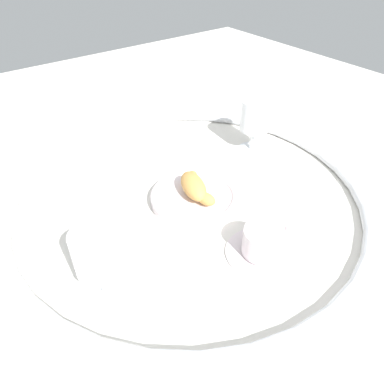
{
  "coord_description": "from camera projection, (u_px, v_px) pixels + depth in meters",
  "views": [
    {
      "loc": [
        0.52,
        -0.38,
        0.52
      ],
      "look_at": [
        0.02,
        -0.0,
        0.03
      ],
      "focal_mm": 33.81,
      "sensor_mm": 36.0,
      "label": 1
    }
  ],
  "objects": [
    {
      "name": "croissant_large",
      "position": [
        193.0,
        187.0,
        0.79
      ],
      "size": [
        0.13,
        0.09,
        0.04
      ],
      "color": "#D6994C",
      "rests_on": "pastry_plate"
    },
    {
      "name": "coffee_cup_near",
      "position": [
        263.0,
        244.0,
        0.68
      ],
      "size": [
        0.14,
        0.14,
        0.06
      ],
      "color": "silver",
      "rests_on": "ground_plane"
    },
    {
      "name": "sugar_packet",
      "position": [
        100.0,
        175.0,
        0.89
      ],
      "size": [
        0.05,
        0.04,
        0.01
      ],
      "primitive_type": "cube",
      "rotation": [
        0.0,
        0.0,
        0.02
      ],
      "color": "white",
      "rests_on": "ground_plane"
    },
    {
      "name": "table_chrome_rim",
      "position": [
        188.0,
        193.0,
        0.82
      ],
      "size": [
        0.8,
        0.8,
        0.02
      ],
      "primitive_type": "torus",
      "color": "silver",
      "rests_on": "ground_plane"
    },
    {
      "name": "ground_plane",
      "position": [
        188.0,
        197.0,
        0.83
      ],
      "size": [
        2.2,
        2.2,
        0.0
      ],
      "primitive_type": "plane",
      "color": "silver"
    },
    {
      "name": "juice_glass_left",
      "position": [
        255.0,
        118.0,
        0.94
      ],
      "size": [
        0.08,
        0.08,
        0.14
      ],
      "color": "white",
      "rests_on": "ground_plane"
    },
    {
      "name": "pastry_plate",
      "position": [
        192.0,
        198.0,
        0.81
      ],
      "size": [
        0.19,
        0.19,
        0.02
      ],
      "color": "silver",
      "rests_on": "ground_plane"
    },
    {
      "name": "juice_glass_right",
      "position": [
        97.0,
        255.0,
        0.57
      ],
      "size": [
        0.08,
        0.08,
        0.14
      ],
      "color": "white",
      "rests_on": "ground_plane"
    }
  ]
}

